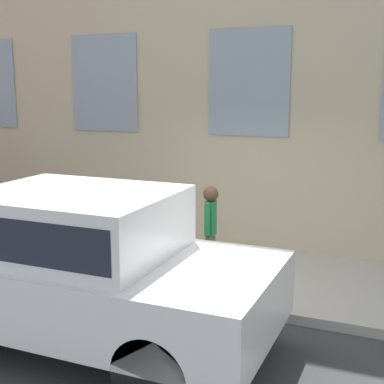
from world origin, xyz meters
TOP-DOWN VIEW (x-y plane):
  - ground_plane at (0.00, 0.00)m, footprint 80.00×80.00m
  - sidewalk at (1.25, 0.00)m, footprint 2.50×60.00m
  - fire_hydrant at (0.37, 0.39)m, footprint 0.36×0.46m
  - person at (0.79, -0.00)m, footprint 0.32×0.21m
  - parked_car_white_near at (-1.38, 0.73)m, footprint 1.93×4.36m

SIDE VIEW (x-z plane):
  - ground_plane at x=0.00m, z-range 0.00..0.00m
  - sidewalk at x=1.25m, z-range 0.00..0.13m
  - fire_hydrant at x=0.37m, z-range 0.14..0.93m
  - person at x=0.79m, z-range 0.26..1.60m
  - parked_car_white_near at x=-1.38m, z-range 0.09..1.81m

